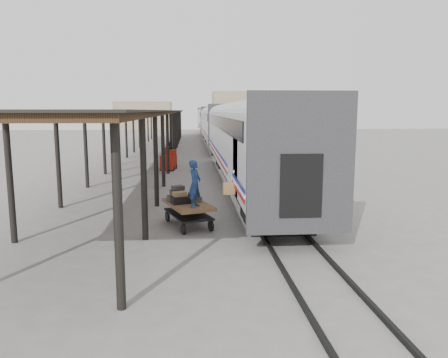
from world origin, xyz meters
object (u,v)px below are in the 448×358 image
Objects in this scene: baggage_cart at (188,209)px; pedestrian at (169,154)px; luggage_tug at (169,161)px; porter at (195,184)px.

pedestrian reaches higher than baggage_cart.
pedestrian reaches higher than luggage_tug.
baggage_cart is 17.63m from pedestrian.
pedestrian is at bearing 75.73° from baggage_cart.
porter is (1.66, -15.93, 1.04)m from luggage_tug.
pedestrian is at bearing 100.06° from luggage_tug.
porter is 0.88× the size of pedestrian.
luggage_tug is 2.30m from pedestrian.
porter reaches higher than luggage_tug.
pedestrian is (-0.07, 2.28, 0.29)m from luggage_tug.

